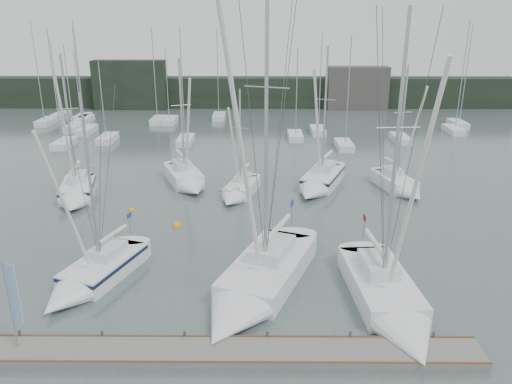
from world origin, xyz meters
TOP-DOWN VIEW (x-y plane):
  - ground at (0.00, 0.00)m, footprint 160.00×160.00m
  - dock at (0.00, -5.00)m, footprint 24.00×2.00m
  - far_treeline at (0.00, 62.00)m, footprint 90.00×4.00m
  - far_building_left at (-20.00, 60.00)m, footprint 12.00×3.00m
  - far_building_right at (18.00, 60.00)m, footprint 10.00×3.00m
  - mast_forest at (-6.98, 43.09)m, footprint 61.14×23.18m
  - sailboat_near_left at (-8.36, 1.21)m, footprint 5.22×8.51m
  - sailboat_near_center at (1.22, -0.14)m, footprint 7.63×12.26m
  - sailboat_near_right at (8.60, -1.72)m, footprint 3.88×10.97m
  - sailboat_mid_a at (-14.02, 15.47)m, footprint 4.08×7.67m
  - sailboat_mid_b at (-5.02, 19.28)m, footprint 5.30×8.06m
  - sailboat_mid_c at (-0.27, 16.42)m, footprint 3.78×6.70m
  - sailboat_mid_d at (7.01, 18.68)m, footprint 5.80×9.18m
  - sailboat_mid_e at (14.36, 17.92)m, footprint 3.94×7.11m
  - buoy_a at (-4.63, 10.17)m, footprint 0.68×0.68m
  - buoy_c at (-8.84, 13.34)m, footprint 0.51×0.51m
  - dock_banner at (-9.52, -4.96)m, footprint 0.65×0.29m
  - seagull at (0.10, -0.90)m, footprint 0.96×0.46m

SIDE VIEW (x-z plane):
  - ground at x=0.00m, z-range 0.00..0.00m
  - buoy_a at x=-4.63m, z-range -0.34..0.34m
  - buoy_c at x=-8.84m, z-range -0.26..0.26m
  - dock at x=0.00m, z-range 0.00..0.40m
  - mast_forest at x=-6.98m, z-range -6.80..7.80m
  - sailboat_mid_c at x=-0.27m, z-range -4.47..5.48m
  - sailboat_near_left at x=-8.36m, z-range -5.50..6.59m
  - sailboat_mid_e at x=14.36m, z-range -5.33..6.43m
  - sailboat_near_right at x=8.60m, z-range -7.70..8.89m
  - sailboat_mid_b at x=-5.02m, z-range -5.58..6.78m
  - sailboat_mid_d at x=7.01m, z-range -6.09..7.34m
  - sailboat_near_center at x=1.22m, z-range -9.17..10.44m
  - sailboat_mid_a at x=-14.02m, z-range -5.86..7.14m
  - far_treeline at x=0.00m, z-range 0.00..5.00m
  - dock_banner at x=-9.52m, z-range 0.81..5.30m
  - far_building_right at x=18.00m, z-range 0.00..7.00m
  - far_building_left at x=-20.00m, z-range 0.00..8.00m
  - seagull at x=0.10m, z-range 6.73..6.92m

